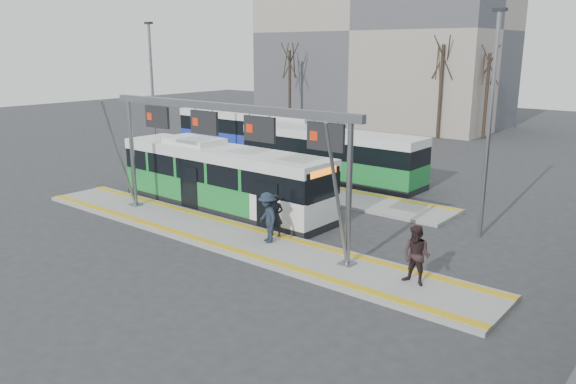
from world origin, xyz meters
name	(u,v)px	position (x,y,z in m)	size (l,w,h in m)	color
ground	(228,238)	(0.00, 0.00, 0.00)	(120.00, 120.00, 0.00)	#2D2D30
platform_main	(228,236)	(0.00, 0.00, 0.07)	(22.00, 3.00, 0.15)	gray
platform_second	(280,185)	(-4.00, 8.00, 0.07)	(20.00, 3.00, 0.15)	gray
tactile_main	(228,234)	(0.00, 0.00, 0.16)	(22.00, 2.65, 0.02)	gold
tactile_second	(292,180)	(-4.00, 9.15, 0.16)	(20.00, 0.35, 0.02)	gold
gantry	(224,130)	(-0.35, 0.25, 4.30)	(13.00, 1.68, 5.20)	slate
apartment_block	(382,30)	(-14.00, 36.00, 9.21)	(24.50, 12.50, 18.40)	gray
hero_bus	(222,178)	(-3.25, 2.89, 1.47)	(11.75, 2.61, 3.22)	black
bg_bus_green	(330,155)	(-2.91, 11.25, 1.41)	(11.42, 2.44, 2.86)	black
bg_bus_blue	(249,133)	(-12.12, 14.30, 1.50)	(11.69, 2.98, 3.03)	black
passenger_a	(276,216)	(1.64, 1.04, 1.00)	(0.62, 0.41, 1.70)	black
passenger_b	(416,256)	(8.10, 0.24, 1.11)	(0.94, 0.73, 1.92)	#2E1E20
passenger_c	(267,218)	(1.84, 0.32, 1.13)	(1.27, 0.73, 1.96)	#1D2634
tree_left	(443,58)	(-4.64, 29.73, 6.65)	(1.40, 1.40, 8.77)	#382B21
tree_mid	(489,65)	(-1.47, 31.72, 6.06)	(1.40, 1.40, 7.99)	#382B21
tree_far	(290,61)	(-19.25, 27.78, 6.23)	(1.40, 1.40, 8.21)	#382B21
lamp_west	(153,97)	(-11.41, 5.43, 4.67)	(0.50, 0.25, 8.85)	slate
lamp_east	(490,122)	(7.81, 6.56, 4.67)	(0.50, 0.25, 8.84)	slate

